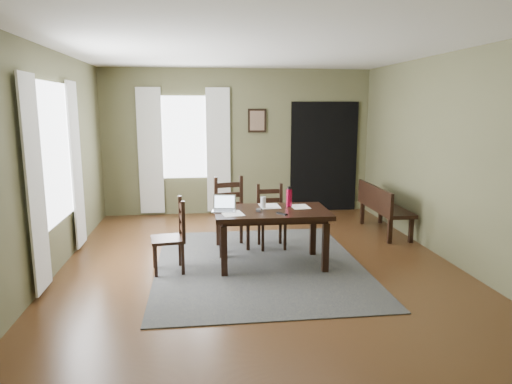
{
  "coord_description": "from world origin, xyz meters",
  "views": [
    {
      "loc": [
        -0.73,
        -5.56,
        2.01
      ],
      "look_at": [
        0.0,
        0.3,
        0.9
      ],
      "focal_mm": 32.0,
      "sensor_mm": 36.0,
      "label": 1
    }
  ],
  "objects": [
    {
      "name": "ground",
      "position": [
        0.0,
        0.0,
        -0.01
      ],
      "size": [
        5.0,
        6.0,
        0.01
      ],
      "color": "#492C16"
    },
    {
      "name": "room_shell",
      "position": [
        0.0,
        0.0,
        1.8
      ],
      "size": [
        5.02,
        6.02,
        2.71
      ],
      "color": "brown",
      "rests_on": "ground"
    },
    {
      "name": "rug",
      "position": [
        0.0,
        0.0,
        0.01
      ],
      "size": [
        2.6,
        3.2,
        0.01
      ],
      "color": "#393939",
      "rests_on": "ground"
    },
    {
      "name": "dining_table",
      "position": [
        0.16,
        -0.02,
        0.64
      ],
      "size": [
        1.44,
        0.88,
        0.71
      ],
      "rotation": [
        0.0,
        0.0,
        -0.01
      ],
      "color": "black",
      "rests_on": "rug"
    },
    {
      "name": "chair_end",
      "position": [
        -1.09,
        -0.11,
        0.45
      ],
      "size": [
        0.45,
        0.45,
        0.9
      ],
      "rotation": [
        0.0,
        0.0,
        -1.42
      ],
      "color": "black",
      "rests_on": "rug"
    },
    {
      "name": "chair_back_left",
      "position": [
        -0.3,
        0.79,
        0.5
      ],
      "size": [
        0.51,
        0.51,
        1.01
      ],
      "rotation": [
        0.0,
        0.0,
        0.18
      ],
      "color": "black",
      "rests_on": "rug"
    },
    {
      "name": "chair_back_right",
      "position": [
        0.27,
        0.74,
        0.44
      ],
      "size": [
        0.41,
        0.41,
        0.9
      ],
      "rotation": [
        0.0,
        0.0,
        0.04
      ],
      "color": "black",
      "rests_on": "rug"
    },
    {
      "name": "bench",
      "position": [
        2.15,
        1.28,
        0.46
      ],
      "size": [
        0.44,
        1.36,
        0.77
      ],
      "rotation": [
        0.0,
        0.0,
        1.57
      ],
      "color": "black",
      "rests_on": "ground"
    },
    {
      "name": "laptop",
      "position": [
        -0.44,
        0.02,
        0.78
      ],
      "size": [
        0.32,
        0.27,
        0.2
      ],
      "rotation": [
        0.0,
        0.0,
        -0.16
      ],
      "color": "#B7B7BC",
      "rests_on": "dining_table"
    },
    {
      "name": "computer_mouse",
      "position": [
        -0.01,
        -0.08,
        0.74
      ],
      "size": [
        0.08,
        0.11,
        0.03
      ],
      "primitive_type": "cube",
      "rotation": [
        0.0,
        0.0,
        -0.33
      ],
      "color": "#3F3F42",
      "rests_on": "dining_table"
    },
    {
      "name": "tv_remote",
      "position": [
        0.25,
        -0.26,
        0.73
      ],
      "size": [
        0.12,
        0.15,
        0.02
      ],
      "primitive_type": "cube",
      "rotation": [
        0.0,
        0.0,
        0.58
      ],
      "color": "black",
      "rests_on": "dining_table"
    },
    {
      "name": "drinking_glass",
      "position": [
        0.07,
        0.09,
        0.8
      ],
      "size": [
        0.08,
        0.08,
        0.15
      ],
      "primitive_type": "cylinder",
      "rotation": [
        0.0,
        0.0,
        -0.28
      ],
      "color": "silver",
      "rests_on": "dining_table"
    },
    {
      "name": "water_bottle",
      "position": [
        0.42,
        0.17,
        0.85
      ],
      "size": [
        0.09,
        0.09,
        0.26
      ],
      "rotation": [
        0.0,
        0.0,
        -0.17
      ],
      "color": "#A10C2F",
      "rests_on": "dining_table"
    },
    {
      "name": "paper_a",
      "position": [
        -0.35,
        -0.16,
        0.73
      ],
      "size": [
        0.3,
        0.36,
        0.0
      ],
      "primitive_type": "cube",
      "rotation": [
        0.0,
        0.0,
        0.16
      ],
      "color": "white",
      "rests_on": "dining_table"
    },
    {
      "name": "paper_c",
      "position": [
        0.17,
        0.2,
        0.73
      ],
      "size": [
        0.26,
        0.33,
        0.0
      ],
      "primitive_type": "cube",
      "rotation": [
        0.0,
        0.0,
        0.03
      ],
      "color": "white",
      "rests_on": "dining_table"
    },
    {
      "name": "paper_d",
      "position": [
        0.56,
        0.12,
        0.73
      ],
      "size": [
        0.24,
        0.3,
        0.0
      ],
      "primitive_type": "cube",
      "rotation": [
        0.0,
        0.0,
        0.06
      ],
      "color": "white",
      "rests_on": "dining_table"
    },
    {
      "name": "window_left",
      "position": [
        -2.47,
        0.2,
        1.45
      ],
      "size": [
        0.01,
        1.3,
        1.7
      ],
      "color": "white",
      "rests_on": "ground"
    },
    {
      "name": "window_back",
      "position": [
        -1.0,
        2.97,
        1.45
      ],
      "size": [
        1.0,
        0.01,
        1.5
      ],
      "color": "white",
      "rests_on": "ground"
    },
    {
      "name": "curtain_left_near",
      "position": [
        -2.44,
        -0.62,
        1.2
      ],
      "size": [
        0.03,
        0.48,
        2.3
      ],
      "color": "silver",
      "rests_on": "ground"
    },
    {
      "name": "curtain_left_far",
      "position": [
        -2.44,
        1.02,
        1.2
      ],
      "size": [
        0.03,
        0.48,
        2.3
      ],
      "color": "silver",
      "rests_on": "ground"
    },
    {
      "name": "curtain_back_left",
      "position": [
        -1.62,
        2.94,
        1.2
      ],
      "size": [
        0.44,
        0.03,
        2.3
      ],
      "color": "silver",
      "rests_on": "ground"
    },
    {
      "name": "curtain_back_right",
      "position": [
        -0.38,
        2.94,
        1.2
      ],
      "size": [
        0.44,
        0.03,
        2.3
      ],
      "color": "silver",
      "rests_on": "ground"
    },
    {
      "name": "framed_picture",
      "position": [
        0.35,
        2.97,
        1.75
      ],
      "size": [
        0.34,
        0.03,
        0.44
      ],
      "color": "black",
      "rests_on": "ground"
    },
    {
      "name": "doorway_back",
      "position": [
        1.65,
        2.97,
        1.05
      ],
      "size": [
        1.3,
        0.03,
        2.1
      ],
      "color": "black",
      "rests_on": "ground"
    }
  ]
}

